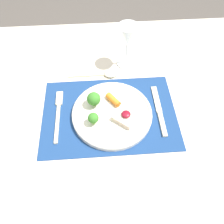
# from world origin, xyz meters

# --- Properties ---
(ground_plane) EXTENTS (8.00, 8.00, 0.00)m
(ground_plane) POSITION_xyz_m (0.00, 0.00, 0.00)
(ground_plane) COLOR #4C4742
(dining_table) EXTENTS (1.45, 1.11, 0.77)m
(dining_table) POSITION_xyz_m (0.00, 0.00, 0.69)
(dining_table) COLOR beige
(dining_table) RESTS_ON ground_plane
(placemat) EXTENTS (0.48, 0.33, 0.00)m
(placemat) POSITION_xyz_m (0.00, 0.00, 0.77)
(placemat) COLOR navy
(placemat) RESTS_ON dining_table
(dinner_plate) EXTENTS (0.28, 0.28, 0.08)m
(dinner_plate) POSITION_xyz_m (0.01, -0.01, 0.79)
(dinner_plate) COLOR silver
(dinner_plate) RESTS_ON placemat
(fork) EXTENTS (0.02, 0.22, 0.01)m
(fork) POSITION_xyz_m (-0.18, 0.02, 0.78)
(fork) COLOR beige
(fork) RESTS_ON placemat
(knife) EXTENTS (0.02, 0.22, 0.01)m
(knife) POSITION_xyz_m (0.18, -0.01, 0.78)
(knife) COLOR beige
(knife) RESTS_ON placemat
(spoon) EXTENTS (0.20, 0.05, 0.02)m
(spoon) POSITION_xyz_m (-0.00, 0.19, 0.78)
(spoon) COLOR beige
(spoon) RESTS_ON dining_table
(wine_glass_near) EXTENTS (0.08, 0.08, 0.18)m
(wine_glass_near) POSITION_xyz_m (0.09, 0.26, 0.90)
(wine_glass_near) COLOR white
(wine_glass_near) RESTS_ON dining_table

